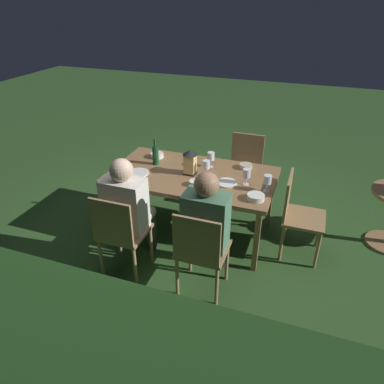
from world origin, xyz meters
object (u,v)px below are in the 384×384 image
object	(u,v)px
green_bottle_on_table	(155,155)
wine_glass_d	(206,165)
wine_glass_b	(268,180)
bowl_dip	(256,197)
chair_side_right_b	(120,232)
bowl_salad	(246,166)
person_in_green	(208,222)
lantern_centerpiece	(190,161)
chair_head_near	(297,213)
bowl_bread	(195,183)
bowl_olives	(157,155)
wine_glass_a	(247,174)
person_in_cream	(129,207)
plate_a	(138,173)
plate_b	(227,183)
chair_side_right_a	(201,250)
dining_table	(192,178)
wine_glass_c	(211,157)
chair_side_left_a	(245,166)

from	to	relation	value
green_bottle_on_table	wine_glass_d	world-z (taller)	green_bottle_on_table
wine_glass_b	bowl_dip	bearing A→B (deg)	70.37
chair_side_right_b	bowl_salad	distance (m)	1.51
person_in_green	lantern_centerpiece	world-z (taller)	person_in_green
chair_head_near	wine_glass_b	world-z (taller)	wine_glass_b
green_bottle_on_table	bowl_bread	size ratio (longest dim) A/B	2.61
bowl_olives	wine_glass_a	bearing A→B (deg)	164.34
person_in_cream	bowl_dip	xyz separation A→B (m)	(-1.11, -0.37, 0.12)
person_in_green	wine_glass_d	xyz separation A→B (m)	(0.24, -0.69, 0.21)
wine_glass_d	plate_a	bearing A→B (deg)	15.78
chair_head_near	bowl_dip	size ratio (longest dim) A/B	5.46
person_in_green	plate_b	world-z (taller)	person_in_green
person_in_green	bowl_bread	world-z (taller)	person_in_green
chair_side_right_a	wine_glass_d	distance (m)	0.98
green_bottle_on_table	bowl_olives	xyz separation A→B (m)	(0.06, -0.17, -0.08)
bowl_bread	plate_b	bearing A→B (deg)	-154.04
dining_table	plate_b	size ratio (longest dim) A/B	8.24
plate_a	plate_b	world-z (taller)	same
wine_glass_c	bowl_salad	xyz separation A→B (m)	(-0.36, -0.09, -0.09)
chair_side_left_a	person_in_cream	bearing A→B (deg)	63.39
chair_side_right_a	bowl_olives	bearing A→B (deg)	-51.38
chair_side_right_b	person_in_green	bearing A→B (deg)	-165.79
chair_head_near	wine_glass_c	bearing A→B (deg)	-13.27
plate_a	wine_glass_c	bearing A→B (deg)	-148.39
dining_table	bowl_bread	distance (m)	0.26
bowl_olives	wine_glass_d	bearing A→B (deg)	159.27
green_bottle_on_table	plate_b	size ratio (longest dim) A/B	1.39
chair_side_right_a	bowl_olives	size ratio (longest dim) A/B	5.87
wine_glass_b	bowl_salad	bearing A→B (deg)	-55.88
person_in_cream	plate_b	world-z (taller)	person_in_cream
person_in_cream	green_bottle_on_table	bearing A→B (deg)	-84.80
chair_side_right_b	bowl_olives	world-z (taller)	chair_side_right_b
wine_glass_a	chair_side_right_a	bearing A→B (deg)	76.90
chair_side_left_a	lantern_centerpiece	bearing A→B (deg)	64.87
chair_side_right_a	green_bottle_on_table	distance (m)	1.33
plate_b	bowl_bread	world-z (taller)	bowl_bread
bowl_olives	person_in_cream	bearing A→B (deg)	98.11
green_bottle_on_table	bowl_bread	distance (m)	0.65
dining_table	person_in_green	xyz separation A→B (m)	(-0.39, 0.67, -0.04)
green_bottle_on_table	wine_glass_a	size ratio (longest dim) A/B	1.72
wine_glass_d	plate_b	distance (m)	0.29
lantern_centerpiece	bowl_salad	distance (m)	0.62
chair_side_right_b	plate_a	bearing A→B (deg)	-77.91
wine_glass_b	wine_glass_c	distance (m)	0.74
bowl_olives	bowl_salad	xyz separation A→B (m)	(-1.02, -0.06, -0.00)
person_in_cream	plate_b	distance (m)	0.98
wine_glass_b	bowl_bread	xyz separation A→B (m)	(0.68, 0.11, -0.09)
dining_table	bowl_bread	size ratio (longest dim) A/B	15.45
bowl_bread	bowl_dip	xyz separation A→B (m)	(-0.61, 0.07, 0.00)
wine_glass_b	bowl_bread	size ratio (longest dim) A/B	1.52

